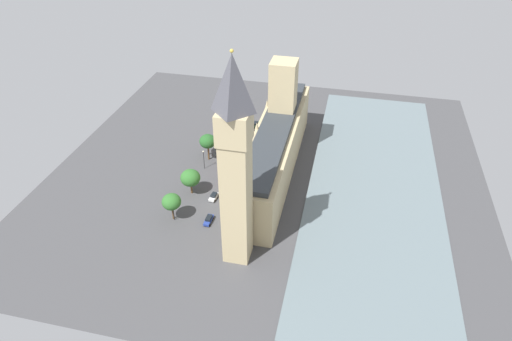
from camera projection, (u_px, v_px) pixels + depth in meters
name	position (u px, v px, depth m)	size (l,w,h in m)	color
ground_plane	(268.00, 170.00, 152.32)	(141.98, 141.98, 0.00)	#424244
river_thames	(374.00, 184.00, 145.80)	(41.24, 127.78, 0.25)	slate
parliament_building	(276.00, 144.00, 147.84)	(12.97, 71.98, 34.04)	tan
clock_tower	(235.00, 164.00, 103.38)	(7.53, 7.53, 56.50)	tan
car_dark_green_by_river_gate	(256.00, 124.00, 176.99)	(2.29, 4.42, 1.74)	#19472D
double_decker_bus_trailing	(245.00, 130.00, 169.57)	(2.91, 10.57, 4.75)	red
car_silver_midblock	(235.00, 153.00, 159.67)	(2.09, 4.20, 1.74)	#B7B7BC
double_decker_bus_under_trees	(233.00, 169.00, 148.57)	(3.30, 10.66, 4.75)	red
car_white_near_tower	(214.00, 196.00, 139.24)	(2.18, 4.30, 1.74)	silver
car_blue_leading	(209.00, 220.00, 130.33)	(1.91, 4.78, 1.74)	navy
pedestrian_opposite_hall	(223.00, 227.00, 128.10)	(0.64, 0.58, 1.50)	#336B60
pedestrian_corner	(256.00, 151.00, 161.04)	(0.64, 0.56, 1.59)	gray
plane_tree_kerbside	(208.00, 141.00, 153.81)	(5.67, 5.67, 9.79)	brown
plane_tree_far_end	(171.00, 202.00, 128.47)	(5.54, 5.54, 8.69)	brown
plane_tree_slot_10	(208.00, 140.00, 157.05)	(4.58, 4.58, 8.11)	brown
plane_tree_slot_11	(190.00, 178.00, 138.82)	(6.19, 6.19, 8.51)	brown
street_lamp_slot_12	(204.00, 156.00, 150.64)	(0.56, 0.56, 7.05)	black
street_lamp_slot_13	(173.00, 208.00, 129.12)	(0.56, 0.56, 6.26)	black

